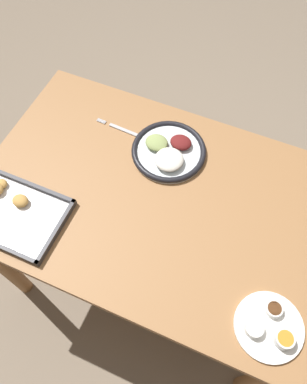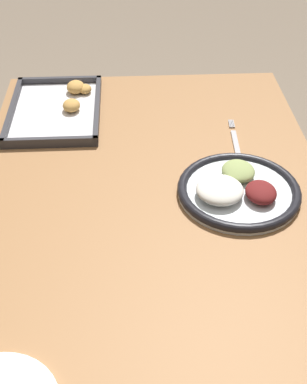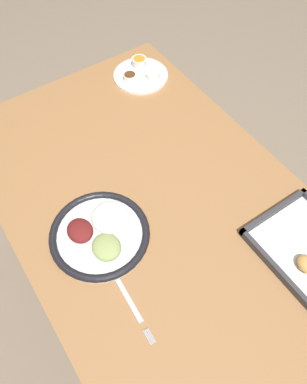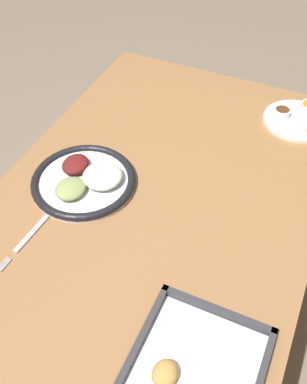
# 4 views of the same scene
# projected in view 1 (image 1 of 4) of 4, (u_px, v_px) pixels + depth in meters

# --- Properties ---
(ground_plane) EXTENTS (8.00, 8.00, 0.00)m
(ground_plane) POSITION_uv_depth(u_px,v_px,m) (155.00, 268.00, 1.84)
(ground_plane) COLOR #7A6B59
(dining_table) EXTENTS (1.17, 0.76, 0.73)m
(dining_table) POSITION_uv_depth(u_px,v_px,m) (156.00, 213.00, 1.31)
(dining_table) COLOR olive
(dining_table) RESTS_ON ground_plane
(dinner_plate) EXTENTS (0.26, 0.26, 0.05)m
(dinner_plate) POSITION_uv_depth(u_px,v_px,m) (169.00, 151.00, 1.28)
(dinner_plate) COLOR silver
(dinner_plate) RESTS_ON dining_table
(fork) EXTENTS (0.21, 0.02, 0.00)m
(fork) POSITION_uv_depth(u_px,v_px,m) (126.00, 131.00, 1.33)
(fork) COLOR #B2B2B7
(fork) RESTS_ON dining_table
(saucer_plate) EXTENTS (0.19, 0.19, 0.04)m
(saucer_plate) POSITION_uv_depth(u_px,v_px,m) (270.00, 327.00, 1.00)
(saucer_plate) COLOR white
(saucer_plate) RESTS_ON dining_table
(baking_tray) EXTENTS (0.32, 0.23, 0.04)m
(baking_tray) POSITION_uv_depth(u_px,v_px,m) (12.00, 210.00, 1.17)
(baking_tray) COLOR #333338
(baking_tray) RESTS_ON dining_table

